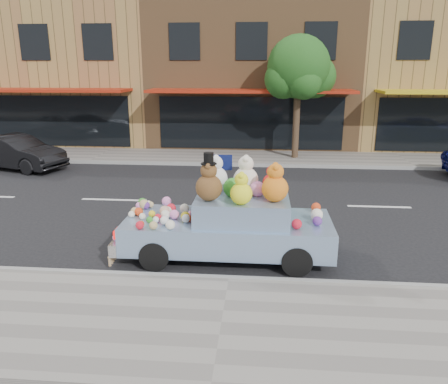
# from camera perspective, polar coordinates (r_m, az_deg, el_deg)

# --- Properties ---
(ground) EXTENTS (120.00, 120.00, 0.00)m
(ground) POSITION_cam_1_polar(r_m,az_deg,el_deg) (13.01, 2.31, -1.48)
(ground) COLOR black
(ground) RESTS_ON ground
(near_sidewalk) EXTENTS (60.00, 3.00, 0.12)m
(near_sidewalk) POSITION_cam_1_polar(r_m,az_deg,el_deg) (7.06, -0.34, -17.02)
(near_sidewalk) COLOR gray
(near_sidewalk) RESTS_ON ground
(far_sidewalk) EXTENTS (60.00, 3.00, 0.12)m
(far_sidewalk) POSITION_cam_1_polar(r_m,az_deg,el_deg) (19.29, 3.25, 4.49)
(far_sidewalk) COLOR gray
(far_sidewalk) RESTS_ON ground
(near_kerb) EXTENTS (60.00, 0.12, 0.13)m
(near_kerb) POSITION_cam_1_polar(r_m,az_deg,el_deg) (8.35, 0.63, -11.39)
(near_kerb) COLOR gray
(near_kerb) RESTS_ON ground
(far_kerb) EXTENTS (60.00, 0.12, 0.13)m
(far_kerb) POSITION_cam_1_polar(r_m,az_deg,el_deg) (17.82, 3.09, 3.54)
(far_kerb) COLOR gray
(far_kerb) RESTS_ON ground
(storefront_left) EXTENTS (10.00, 9.80, 7.30)m
(storefront_left) POSITION_cam_1_polar(r_m,az_deg,el_deg) (26.56, -19.07, 14.61)
(storefront_left) COLOR olive
(storefront_left) RESTS_ON ground
(storefront_mid) EXTENTS (10.00, 9.80, 7.30)m
(storefront_mid) POSITION_cam_1_polar(r_m,az_deg,el_deg) (24.38, 3.82, 15.37)
(storefront_mid) COLOR olive
(storefront_mid) RESTS_ON ground
(storefront_right) EXTENTS (10.00, 9.80, 7.30)m
(storefront_right) POSITION_cam_1_polar(r_m,az_deg,el_deg) (26.14, 27.01, 13.77)
(storefront_right) COLOR olive
(storefront_right) RESTS_ON ground
(street_tree) EXTENTS (3.00, 2.70, 5.22)m
(street_tree) POSITION_cam_1_polar(r_m,az_deg,el_deg) (19.00, 9.78, 15.15)
(street_tree) COLOR #38281C
(street_tree) RESTS_ON ground
(car_dark) EXTENTS (4.30, 2.55, 1.34)m
(car_dark) POSITION_cam_1_polar(r_m,az_deg,el_deg) (19.11, -25.55, 4.70)
(car_dark) COLOR black
(car_dark) RESTS_ON ground
(art_car) EXTENTS (4.49, 1.78, 2.32)m
(art_car) POSITION_cam_1_polar(r_m,az_deg,el_deg) (9.17, 0.65, -3.75)
(art_car) COLOR black
(art_car) RESTS_ON ground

